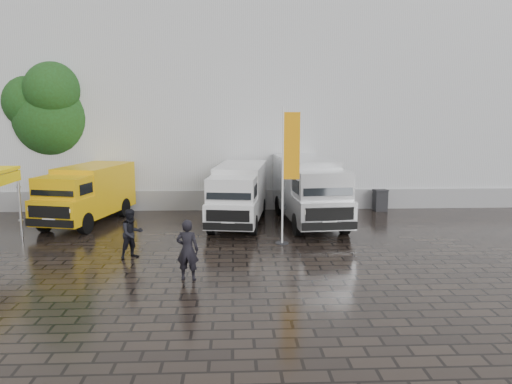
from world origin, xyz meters
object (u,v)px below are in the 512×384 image
person_front (188,250)px  wheelie_bin (380,200)px  van_silver (309,192)px  flagpole (288,168)px  van_yellow (86,196)px  person_tent (132,234)px  van_white (238,196)px

person_front → wheelie_bin: bearing=-121.9°
van_silver → flagpole: bearing=-116.6°
wheelie_bin → flagpole: bearing=-134.6°
van_silver → wheelie_bin: 4.91m
van_yellow → person_tent: van_yellow is taller
van_white → flagpole: size_ratio=1.15×
person_front → person_tent: person_front is taller
van_white → person_tent: size_ratio=3.49×
wheelie_bin → person_front: size_ratio=0.59×
van_yellow → van_silver: (9.88, -0.44, 0.17)m
person_front → person_tent: size_ratio=1.08×
van_silver → person_front: (-4.72, -7.30, -0.51)m
flagpole → person_tent: flagpole is taller
van_yellow → wheelie_bin: van_yellow is taller
person_front → person_tent: (-2.10, 2.34, -0.07)m
person_tent → flagpole: bearing=-23.6°
van_white → van_silver: size_ratio=0.90×
flagpole → wheelie_bin: 8.41m
van_white → van_silver: (3.14, 0.00, 0.15)m
van_white → wheelie_bin: bearing=29.1°
wheelie_bin → van_yellow: bearing=-173.9°
van_yellow → person_tent: size_ratio=3.22×
van_yellow → wheelie_bin: (13.89, 2.25, -0.72)m
van_white → wheelie_bin: (7.14, 2.69, -0.75)m
van_white → flagpole: flagpole is taller
van_silver → person_tent: (-6.82, -4.95, -0.58)m
van_white → van_silver: bearing=8.4°
person_front → van_yellow: bearing=-47.1°
wheelie_bin → person_tent: person_tent is taller
van_silver → person_tent: bearing=-148.9°
van_white → person_tent: 6.19m
flagpole → van_yellow: bearing=156.0°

